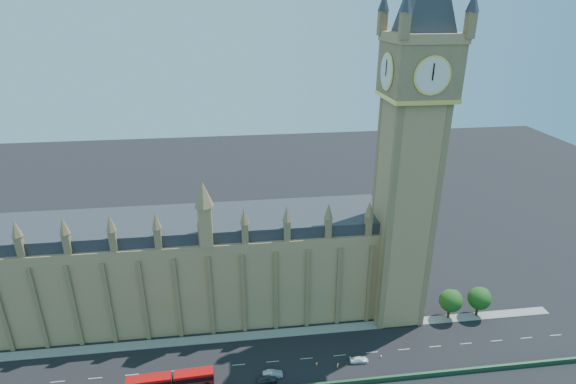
{
  "coord_description": "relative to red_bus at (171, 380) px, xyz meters",
  "views": [
    {
      "loc": [
        -2.83,
        -81.56,
        77.15
      ],
      "look_at": [
        8.88,
        10.0,
        38.72
      ],
      "focal_mm": 28.0,
      "sensor_mm": 36.0,
      "label": 1
    }
  ],
  "objects": [
    {
      "name": "ground",
      "position": [
        18.78,
        4.42,
        -1.66
      ],
      "size": [
        400.0,
        400.0,
        0.0
      ],
      "primitive_type": "plane",
      "color": "black",
      "rests_on": "ground"
    },
    {
      "name": "palace_westminster",
      "position": [
        -6.22,
        26.42,
        12.2
      ],
      "size": [
        120.0,
        20.0,
        28.0
      ],
      "color": "#A68350",
      "rests_on": "ground"
    },
    {
      "name": "elizabeth_tower",
      "position": [
        56.78,
        18.41,
        52.9
      ],
      "size": [
        20.59,
        20.59,
        105.0
      ],
      "color": "#A68350",
      "rests_on": "ground"
    },
    {
      "name": "kerb_north",
      "position": [
        18.78,
        13.92,
        -1.58
      ],
      "size": [
        160.0,
        3.0,
        0.16
      ],
      "primitive_type": "cube",
      "color": "gray",
      "rests_on": "ground"
    },
    {
      "name": "tree_east_near",
      "position": [
        71.01,
        14.5,
        3.98
      ],
      "size": [
        6.0,
        6.0,
        8.5
      ],
      "color": "#382619",
      "rests_on": "ground"
    },
    {
      "name": "tree_east_far",
      "position": [
        79.01,
        14.5,
        3.98
      ],
      "size": [
        6.0,
        6.0,
        8.5
      ],
      "color": "#382619",
      "rests_on": "ground"
    },
    {
      "name": "red_bus",
      "position": [
        0.0,
        0.0,
        0.0
      ],
      "size": [
        18.66,
        3.62,
        3.16
      ],
      "rotation": [
        0.0,
        0.0,
        0.04
      ],
      "color": "red",
      "rests_on": "ground"
    },
    {
      "name": "car_grey",
      "position": [
        20.83,
        -1.49,
        -0.89
      ],
      "size": [
        4.59,
        2.0,
        1.54
      ],
      "primitive_type": "imported",
      "rotation": [
        0.0,
        0.0,
        1.61
      ],
      "color": "#3B3E42",
      "rests_on": "ground"
    },
    {
      "name": "car_silver",
      "position": [
        22.35,
        -0.11,
        -0.92
      ],
      "size": [
        4.52,
        1.69,
        1.48
      ],
      "primitive_type": "imported",
      "rotation": [
        0.0,
        0.0,
        1.54
      ],
      "color": "#B8B9C0",
      "rests_on": "ground"
    },
    {
      "name": "car_white",
      "position": [
        42.81,
        1.76,
        -1.02
      ],
      "size": [
        4.43,
        1.88,
        1.27
      ],
      "primitive_type": "imported",
      "rotation": [
        0.0,
        0.0,
        1.55
      ],
      "color": "white",
      "rests_on": "ground"
    },
    {
      "name": "cone_a",
      "position": [
        37.47,
        0.78,
        -1.34
      ],
      "size": [
        0.41,
        0.41,
        0.65
      ],
      "rotation": [
        0.0,
        0.0,
        -0.01
      ],
      "color": "black",
      "rests_on": "ground"
    },
    {
      "name": "cone_b",
      "position": [
        32.78,
        2.03,
        -1.27
      ],
      "size": [
        0.67,
        0.67,
        0.8
      ],
      "rotation": [
        0.0,
        0.0,
        -0.43
      ],
      "color": "black",
      "rests_on": "ground"
    },
    {
      "name": "cone_c",
      "position": [
        48.41,
        2.51,
        -1.3
      ],
      "size": [
        0.47,
        0.47,
        0.74
      ],
      "rotation": [
        0.0,
        0.0,
        -0.02
      ],
      "color": "black",
      "rests_on": "ground"
    },
    {
      "name": "cone_d",
      "position": [
        37.64,
        1.23,
        -1.28
      ],
      "size": [
        0.56,
        0.56,
        0.77
      ],
      "rotation": [
        0.0,
        0.0,
        -0.18
      ],
      "color": "black",
      "rests_on": "ground"
    }
  ]
}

